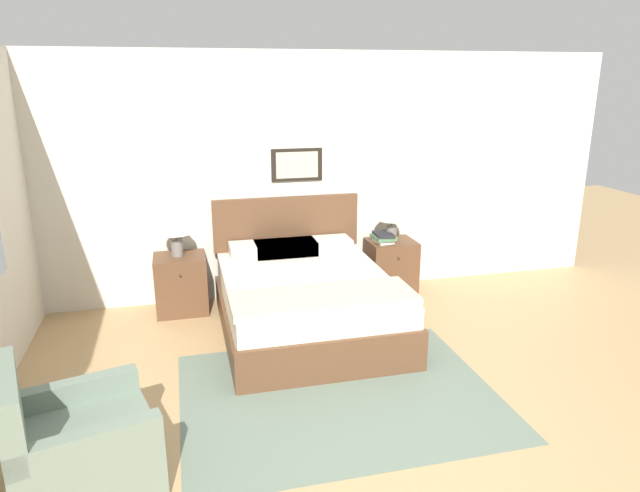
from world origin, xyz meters
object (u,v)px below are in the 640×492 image
nightstand_near_window (181,284)px  nightstand_by_door (391,266)px  armchair (75,447)px  table_lamp_by_door (392,213)px  table_lamp_near_window (175,226)px  bed (306,299)px

nightstand_near_window → nightstand_by_door: same height
armchair → nightstand_near_window: 2.65m
nightstand_near_window → nightstand_by_door: size_ratio=1.00×
table_lamp_by_door → nightstand_near_window: bearing=-179.6°
table_lamp_near_window → bed: bearing=-33.5°
armchair → nightstand_near_window: size_ratio=1.58×
nightstand_near_window → bed: bearing=-33.2°
bed → armchair: (-1.78, -1.82, -0.04)m
nightstand_near_window → table_lamp_by_door: 2.36m
bed → nightstand_by_door: bed is taller
table_lamp_near_window → nightstand_by_door: bearing=-0.4°
bed → table_lamp_near_window: bed is taller
nightstand_by_door → table_lamp_near_window: table_lamp_near_window is taller
table_lamp_by_door → armchair: bearing=-138.5°
bed → table_lamp_near_window: (-1.15, 0.76, 0.60)m
nightstand_by_door → table_lamp_near_window: size_ratio=1.35×
bed → nightstand_by_door: (1.14, 0.75, -0.01)m
armchair → nightstand_by_door: size_ratio=1.58×
nightstand_near_window → nightstand_by_door: (2.28, 0.00, 0.00)m
bed → table_lamp_by_door: size_ratio=4.49×
table_lamp_by_door → nightstand_by_door: bearing=-75.5°
armchair → table_lamp_by_door: (2.92, 2.58, 0.64)m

